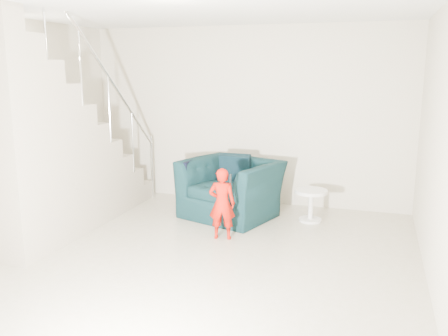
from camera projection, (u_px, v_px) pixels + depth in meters
The scene contains 11 objects.
floor at pixel (176, 268), 5.00m from camera, with size 5.50×5.50×0.00m, color tan.
ceiling at pixel (170, 0), 4.45m from camera, with size 5.50×5.50×0.00m, color silver.
back_wall at pixel (246, 116), 7.29m from camera, with size 5.00×5.00×0.00m, color beige.
right_wall at pixel (446, 156), 3.97m from camera, with size 5.50×5.50×0.00m, color beige.
armchair at pixel (231, 189), 6.70m from camera, with size 1.23×1.08×0.80m, color black.
toddler at pixel (222, 204), 5.79m from camera, with size 0.32×0.21×0.89m, color #A20C05.
side_table at pixel (311, 200), 6.49m from camera, with size 0.44×0.44×0.44m.
staircase at pixel (45, 160), 5.92m from camera, with size 1.02×3.03×3.62m.
cushion at pixel (236, 169), 6.88m from camera, with size 0.45×0.13×0.43m, color black.
throw at pixel (192, 180), 6.80m from camera, with size 0.05×0.52×0.59m, color black.
phone at pixel (231, 179), 5.67m from camera, with size 0.02×0.05×0.10m, color black.
Camera 1 is at (1.93, -4.29, 2.07)m, focal length 38.00 mm.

